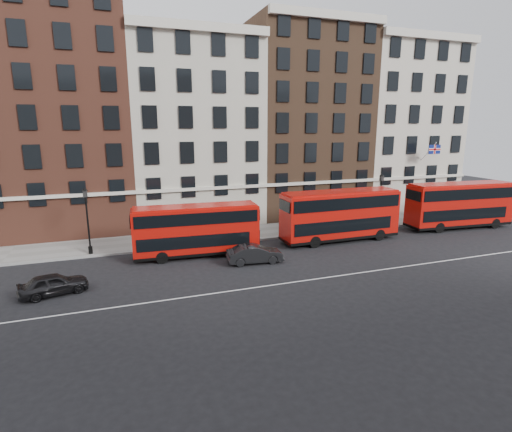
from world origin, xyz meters
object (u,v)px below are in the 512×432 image
object	(u,v)px
bus_b	(196,229)
car_front	(255,254)
car_rear	(54,284)
traffic_light	(440,199)
bus_d	(459,204)
bus_c	(340,214)

from	to	relation	value
bus_b	car_front	world-z (taller)	bus_b
car_rear	traffic_light	size ratio (longest dim) A/B	1.20
bus_d	bus_b	bearing A→B (deg)	-175.49
traffic_light	bus_b	bearing A→B (deg)	-174.07
bus_d	car_rear	world-z (taller)	bus_d
car_front	traffic_light	world-z (taller)	traffic_light
bus_d	traffic_light	size ratio (longest dim) A/B	3.37
bus_c	car_front	bearing A→B (deg)	-161.73
car_rear	car_front	bearing A→B (deg)	-98.86
car_front	traffic_light	size ratio (longest dim) A/B	1.29
bus_c	car_rear	size ratio (longest dim) A/B	2.74
bus_b	bus_d	world-z (taller)	bus_d
bus_b	bus_c	xyz separation A→B (m)	(12.87, -0.00, 0.24)
bus_d	car_front	size ratio (longest dim) A/B	2.61
bus_c	bus_d	bearing A→B (deg)	-0.30
traffic_light	bus_c	bearing A→B (deg)	-168.69
bus_c	car_rear	bearing A→B (deg)	-169.38
car_rear	car_front	distance (m)	13.58
traffic_light	bus_d	bearing A→B (deg)	-95.81
bus_c	bus_d	xyz separation A→B (m)	(13.63, 0.00, 0.02)
bus_b	traffic_light	xyz separation A→B (m)	(26.79, 2.78, 0.25)
bus_b	bus_d	xyz separation A→B (m)	(26.50, 0.00, 0.26)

